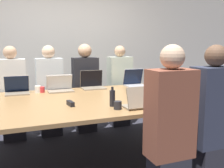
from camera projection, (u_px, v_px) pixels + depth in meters
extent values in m
plane|color=#2D2D38|center=(96.00, 157.00, 3.20)|extent=(24.00, 24.00, 0.00)
cube|color=beige|center=(65.00, 46.00, 4.70)|extent=(12.00, 0.06, 2.80)
cube|color=#9E7547|center=(95.00, 100.00, 3.08)|extent=(3.21, 1.68, 0.04)
cylinder|color=#4C4C51|center=(223.00, 133.00, 3.05)|extent=(0.08, 0.08, 0.73)
cylinder|color=#4C4C51|center=(164.00, 108.00, 4.26)|extent=(0.08, 0.08, 0.73)
cube|color=gray|center=(140.00, 106.00, 2.65)|extent=(0.35, 0.21, 0.02)
cube|color=gray|center=(143.00, 97.00, 2.55)|extent=(0.36, 0.08, 0.21)
cube|color=black|center=(143.00, 97.00, 2.56)|extent=(0.35, 0.08, 0.20)
cube|color=brown|center=(170.00, 114.00, 2.15)|extent=(0.40, 0.24, 0.77)
sphere|color=beige|center=(172.00, 57.00, 2.08)|extent=(0.21, 0.21, 0.21)
cylinder|color=#232328|center=(118.00, 105.00, 2.55)|extent=(0.08, 0.08, 0.08)
cylinder|color=black|center=(112.00, 98.00, 2.67)|extent=(0.06, 0.06, 0.17)
cylinder|color=black|center=(112.00, 89.00, 2.65)|extent=(0.03, 0.03, 0.04)
cube|color=#B7B7BC|center=(136.00, 86.00, 3.96)|extent=(0.32, 0.26, 0.02)
cube|color=#B7B7BC|center=(133.00, 77.00, 4.03)|extent=(0.32, 0.09, 0.25)
cube|color=#0F1933|center=(133.00, 77.00, 4.03)|extent=(0.32, 0.08, 0.25)
cube|color=#2D2D38|center=(120.00, 113.00, 4.47)|extent=(0.32, 0.24, 0.45)
cube|color=beige|center=(120.00, 79.00, 4.38)|extent=(0.40, 0.24, 0.77)
sphere|color=tan|center=(120.00, 51.00, 4.30)|extent=(0.19, 0.19, 0.19)
cylinder|color=brown|center=(149.00, 82.00, 4.05)|extent=(0.09, 0.09, 0.10)
cube|color=#333338|center=(183.00, 101.00, 2.90)|extent=(0.36, 0.25, 0.02)
cube|color=#333338|center=(189.00, 91.00, 2.80)|extent=(0.36, 0.09, 0.24)
cube|color=black|center=(188.00, 91.00, 2.81)|extent=(0.36, 0.09, 0.24)
cube|color=#2D2D38|center=(209.00, 166.00, 2.49)|extent=(0.32, 0.24, 0.45)
cube|color=#33384C|center=(213.00, 107.00, 2.40)|extent=(0.40, 0.24, 0.77)
sphere|color=brown|center=(216.00, 56.00, 2.32)|extent=(0.21, 0.21, 0.21)
cylinder|color=white|center=(205.00, 97.00, 2.96)|extent=(0.07, 0.07, 0.08)
cube|color=gray|center=(94.00, 88.00, 3.74)|extent=(0.34, 0.25, 0.02)
cube|color=gray|center=(91.00, 78.00, 3.83)|extent=(0.35, 0.04, 0.25)
cube|color=black|center=(91.00, 79.00, 3.82)|extent=(0.34, 0.04, 0.25)
cube|color=#2D2D38|center=(86.00, 118.00, 4.16)|extent=(0.32, 0.24, 0.45)
cube|color=#232328|center=(85.00, 81.00, 4.07)|extent=(0.40, 0.24, 0.77)
sphere|color=tan|center=(85.00, 51.00, 3.99)|extent=(0.22, 0.22, 0.22)
cube|color=gray|center=(61.00, 91.00, 3.51)|extent=(0.35, 0.22, 0.02)
cube|color=gray|center=(59.00, 82.00, 3.57)|extent=(0.36, 0.08, 0.22)
cube|color=silver|center=(60.00, 82.00, 3.56)|extent=(0.35, 0.08, 0.21)
cube|color=#2D2D38|center=(51.00, 121.00, 3.97)|extent=(0.32, 0.24, 0.45)
cube|color=silver|center=(50.00, 83.00, 3.88)|extent=(0.40, 0.24, 0.77)
sphere|color=beige|center=(48.00, 52.00, 3.80)|extent=(0.20, 0.20, 0.20)
cylinder|color=red|center=(42.00, 90.00, 3.46)|extent=(0.08, 0.08, 0.08)
cube|color=gray|center=(17.00, 94.00, 3.32)|extent=(0.31, 0.24, 0.02)
cube|color=gray|center=(17.00, 84.00, 3.38)|extent=(0.31, 0.11, 0.23)
cube|color=#0F1933|center=(17.00, 84.00, 3.37)|extent=(0.31, 0.10, 0.22)
cube|color=#2D2D38|center=(15.00, 125.00, 3.77)|extent=(0.32, 0.24, 0.45)
cube|color=silver|center=(12.00, 85.00, 3.68)|extent=(0.40, 0.24, 0.77)
sphere|color=tan|center=(10.00, 52.00, 3.60)|extent=(0.19, 0.19, 0.19)
cylinder|color=white|center=(38.00, 89.00, 3.44)|extent=(0.08, 0.08, 0.10)
cube|color=black|center=(70.00, 103.00, 2.70)|extent=(0.06, 0.15, 0.05)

